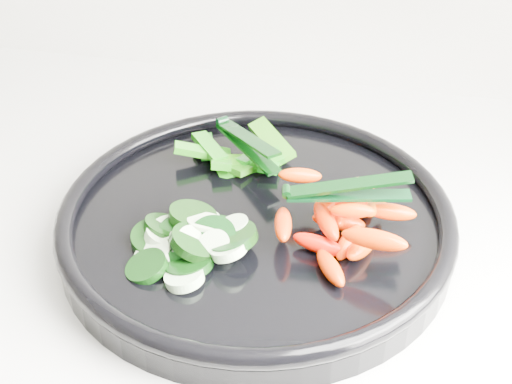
# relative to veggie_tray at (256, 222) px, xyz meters

# --- Properties ---
(veggie_tray) EXTENTS (0.41, 0.41, 0.04)m
(veggie_tray) POSITION_rel_veggie_tray_xyz_m (0.00, 0.00, 0.00)
(veggie_tray) COLOR black
(veggie_tray) RESTS_ON counter
(cucumber_pile) EXTENTS (0.13, 0.12, 0.04)m
(cucumber_pile) POSITION_rel_veggie_tray_xyz_m (-0.05, -0.05, 0.01)
(cucumber_pile) COLOR black
(cucumber_pile) RESTS_ON veggie_tray
(carrot_pile) EXTENTS (0.14, 0.16, 0.05)m
(carrot_pile) POSITION_rel_veggie_tray_xyz_m (0.08, -0.01, 0.02)
(carrot_pile) COLOR #EE4C00
(carrot_pile) RESTS_ON veggie_tray
(pepper_pile) EXTENTS (0.13, 0.10, 0.04)m
(pepper_pile) POSITION_rel_veggie_tray_xyz_m (-0.04, 0.09, 0.01)
(pepper_pile) COLOR #0F720A
(pepper_pile) RESTS_ON veggie_tray
(tong_carrot) EXTENTS (0.11, 0.04, 0.02)m
(tong_carrot) POSITION_rel_veggie_tray_xyz_m (0.08, -0.01, 0.05)
(tong_carrot) COLOR black
(tong_carrot) RESTS_ON carrot_pile
(tong_pepper) EXTENTS (0.09, 0.09, 0.02)m
(tong_pepper) POSITION_rel_veggie_tray_xyz_m (-0.03, 0.09, 0.03)
(tong_pepper) COLOR black
(tong_pepper) RESTS_ON pepper_pile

